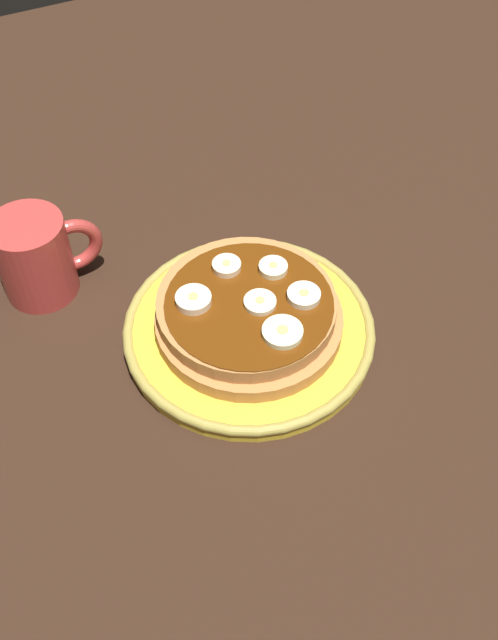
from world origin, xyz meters
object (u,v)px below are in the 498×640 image
Objects in this scene: banana_slice_0 at (260,303)px; banana_slice_4 at (273,268)px; banana_slice_3 at (193,300)px; banana_slice_5 at (282,333)px; banana_slice_2 at (304,296)px; pancake_stack at (246,312)px; banana_slice_1 at (230,265)px; coffee_mug at (38,255)px; plate at (249,329)px.

banana_slice_4 is (2.95, 3.19, 0.08)cm from banana_slice_0.
banana_slice_5 is (5.37, -6.66, -0.10)cm from banana_slice_3.
banana_slice_5 is at bearing -51.14° from banana_slice_3.
pancake_stack is at bearing 156.34° from banana_slice_2.
banana_slice_3 reaches higher than banana_slice_4.
pancake_stack is 5.71× the size of banana_slice_2.
banana_slice_0 is 5.29cm from banana_slice_1.
banana_slice_0 is 3.97cm from banana_slice_2.
banana_slice_5 is (-3.64, -2.86, -0.03)cm from banana_slice_2.
coffee_mug reaches higher than banana_slice_1.
banana_slice_1 is at bearing 86.29° from plate.
banana_slice_3 is 8.15cm from banana_slice_4.
pancake_stack is at bearing 104.61° from plate.
coffee_mug is (-18.94, 11.74, -0.56)cm from banana_slice_4.
coffee_mug reaches higher than banana_slice_0.
banana_slice_2 and banana_slice_4 have the same top height.
banana_slice_1 and banana_slice_4 have the same top height.
plate is at bearing -75.39° from pancake_stack.
banana_slice_4 is at bearing -31.15° from banana_slice_1.
plate is 7.22× the size of banana_slice_3.
pancake_stack is 5.90× the size of banana_slice_0.
plate is at bearing 160.51° from banana_slice_2.
banana_slice_2 is at bearing -55.71° from banana_slice_1.
banana_slice_5 is at bearing -141.92° from banana_slice_2.
banana_slice_2 is (4.62, -1.63, 3.99)cm from plate.
banana_slice_3 is 8.55cm from banana_slice_5.
banana_slice_3 is (-5.19, 2.75, 0.15)cm from banana_slice_0.
pancake_stack is 4.83× the size of banana_slice_5.
coffee_mug reaches higher than banana_slice_2.
banana_slice_2 is at bearing -38.90° from coffee_mug.
banana_slice_0 is 5.87cm from banana_slice_3.
banana_slice_5 is (0.97, -4.49, 3.96)cm from plate.
banana_slice_0 is at bearing -84.70° from banana_slice_1.
banana_slice_1 is 9.20cm from banana_slice_5.
coffee_mug is (-19.81, 15.99, -0.56)cm from banana_slice_2.
banana_slice_1 and banana_slice_5 have the same top height.
banana_slice_1 is (-0.49, 5.27, 0.10)cm from banana_slice_0.
banana_slice_0 is at bearing -36.26° from plate.
banana_slice_2 is at bearing 38.08° from banana_slice_5.
banana_slice_5 is at bearing -77.80° from plate.
banana_slice_1 is at bearing 84.38° from pancake_stack.
banana_slice_4 is (3.86, 2.17, 1.91)cm from pancake_stack.
banana_slice_4 is at bearing -31.80° from coffee_mug.
banana_slice_2 is 0.93× the size of banana_slice_3.
banana_slice_0 is 3.91cm from banana_slice_5.
plate is 21.18cm from coffee_mug.
banana_slice_0 is (0.91, -1.02, 1.83)cm from pancake_stack.
banana_slice_5 reaches higher than banana_slice_0.
coffee_mug is at bearing 130.63° from banana_slice_5.
coffee_mug is at bearing 131.56° from banana_slice_3.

